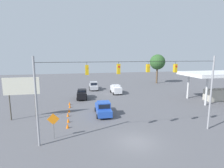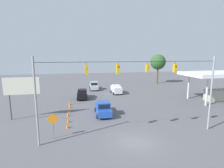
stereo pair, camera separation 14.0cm
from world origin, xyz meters
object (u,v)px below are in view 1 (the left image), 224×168
object	(u,v)px
overhead_signal_span	(133,86)
sedan_black_withflow_far	(82,94)
pickup_truck_blue_withflow_mid	(103,108)
pickup_truck_silver_withflow_deep	(94,86)
gas_station	(219,80)
tree_horizon_left	(157,62)
sedan_white_oncoming_deep	(116,89)
traffic_cone_fifth	(70,106)
work_zone_sign	(53,121)
traffic_cone_second	(68,120)
traffic_cone_third	(68,114)
traffic_cone_fourth	(69,110)
roadside_billboard	(22,89)
traffic_cone_farthest	(70,103)
traffic_cone_nearest	(68,126)

from	to	relation	value
overhead_signal_span	sedan_black_withflow_far	distance (m)	19.35
pickup_truck_blue_withflow_mid	pickup_truck_silver_withflow_deep	size ratio (longest dim) A/B	0.95
pickup_truck_silver_withflow_deep	gas_station	size ratio (longest dim) A/B	0.40
overhead_signal_span	tree_horizon_left	size ratio (longest dim) A/B	2.15
overhead_signal_span	pickup_truck_blue_withflow_mid	world-z (taller)	overhead_signal_span
overhead_signal_span	sedan_white_oncoming_deep	xyz separation A→B (m)	(-3.23, -21.48, -4.61)
pickup_truck_silver_withflow_deep	traffic_cone_fifth	xyz separation A→B (m)	(5.62, 15.03, -0.66)
overhead_signal_span	work_zone_sign	size ratio (longest dim) A/B	6.87
traffic_cone_second	overhead_signal_span	bearing A→B (deg)	141.21
traffic_cone_third	traffic_cone_fourth	distance (m)	1.93
sedan_white_oncoming_deep	work_zone_sign	size ratio (longest dim) A/B	1.47
pickup_truck_blue_withflow_mid	roadside_billboard	size ratio (longest dim) A/B	0.89
work_zone_sign	traffic_cone_third	bearing A→B (deg)	-99.94
traffic_cone_fourth	gas_station	world-z (taller)	gas_station
roadside_billboard	traffic_cone_fifth	bearing A→B (deg)	-145.87
traffic_cone_third	roadside_billboard	distance (m)	7.23
traffic_cone_second	roadside_billboard	world-z (taller)	roadside_billboard
overhead_signal_span	traffic_cone_fourth	size ratio (longest dim) A/B	30.99
traffic_cone_second	traffic_cone_farthest	xyz separation A→B (m)	(0.07, -8.41, 0.00)
traffic_cone_fifth	traffic_cone_farthest	size ratio (longest dim) A/B	1.00
pickup_truck_blue_withflow_mid	gas_station	distance (m)	23.96
traffic_cone_second	traffic_cone_farthest	distance (m)	8.41
roadside_billboard	traffic_cone_nearest	bearing A→B (deg)	144.16
pickup_truck_silver_withflow_deep	traffic_cone_third	xyz separation A→B (m)	(5.77, 19.37, -0.66)
pickup_truck_blue_withflow_mid	pickup_truck_silver_withflow_deep	world-z (taller)	same
sedan_black_withflow_far	roadside_billboard	size ratio (longest dim) A/B	0.78
traffic_cone_nearest	gas_station	bearing A→B (deg)	-164.95
work_zone_sign	roadside_billboard	bearing A→B (deg)	-55.22
traffic_cone_fourth	traffic_cone_second	bearing A→B (deg)	90.27
sedan_white_oncoming_deep	traffic_cone_fourth	distance (m)	15.52
traffic_cone_nearest	traffic_cone_farthest	world-z (taller)	same
pickup_truck_silver_withflow_deep	work_zone_sign	bearing A→B (deg)	75.10
traffic_cone_farthest	tree_horizon_left	size ratio (longest dim) A/B	0.07
sedan_white_oncoming_deep	traffic_cone_nearest	distance (m)	20.52
traffic_cone_second	traffic_cone_fourth	xyz separation A→B (m)	(0.02, -4.24, 0.00)
traffic_cone_third	sedan_black_withflow_far	bearing A→B (deg)	-103.45
pickup_truck_blue_withflow_mid	traffic_cone_farthest	world-z (taller)	pickup_truck_blue_withflow_mid
traffic_cone_fourth	tree_horizon_left	world-z (taller)	tree_horizon_left
overhead_signal_span	sedan_white_oncoming_deep	world-z (taller)	overhead_signal_span
sedan_black_withflow_far	traffic_cone_fourth	distance (m)	8.66
pickup_truck_blue_withflow_mid	traffic_cone_nearest	distance (m)	6.46
roadside_billboard	work_zone_sign	xyz separation A→B (m)	(-4.81, 6.92, -2.38)
sedan_white_oncoming_deep	traffic_cone_farthest	world-z (taller)	sedan_white_oncoming_deep
sedan_white_oncoming_deep	traffic_cone_third	distance (m)	17.07
traffic_cone_fifth	traffic_cone_farthest	bearing A→B (deg)	-86.98
tree_horizon_left	traffic_cone_farthest	bearing A→B (deg)	36.28
sedan_white_oncoming_deep	tree_horizon_left	xyz separation A→B (m)	(-16.08, -11.96, 5.61)
gas_station	tree_horizon_left	world-z (taller)	tree_horizon_left
traffic_cone_fifth	gas_station	distance (m)	28.76
traffic_cone_fourth	tree_horizon_left	xyz separation A→B (m)	(-26.35, -23.56, 6.35)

